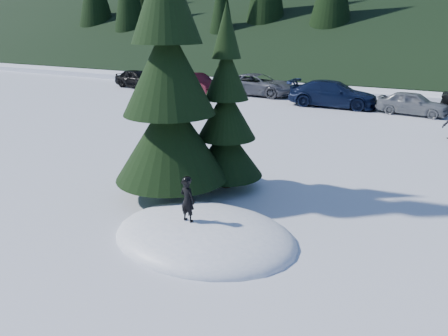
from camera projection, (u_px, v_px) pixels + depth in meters
The scene contains 10 objects.
ground at pixel (204, 238), 10.25m from camera, with size 200.00×200.00×0.00m, color white.
snow_mound at pixel (204, 238), 10.25m from camera, with size 4.48×3.52×0.96m, color white.
spruce_tall at pixel (169, 81), 11.72m from camera, with size 3.20×3.20×8.60m.
spruce_short at pixel (226, 120), 12.79m from camera, with size 2.20×2.20×5.37m.
child_skier at pixel (188, 200), 9.85m from camera, with size 0.37×0.24×1.01m, color black.
car_0 at pixel (138, 79), 34.04m from camera, with size 1.68×4.17×1.42m, color black.
car_1 at pixel (196, 83), 31.37m from camera, with size 1.49×4.26×1.40m, color black.
car_2 at pixel (258, 85), 30.46m from camera, with size 2.45×5.31×1.48m, color #56575E.
car_3 at pixel (333, 94), 26.23m from camera, with size 2.16×5.31×1.54m, color black.
car_4 at pixel (413, 103), 23.93m from camera, with size 1.50×3.73×1.27m, color gray.
Camera 1 is at (4.93, -7.80, 4.77)m, focal length 35.00 mm.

